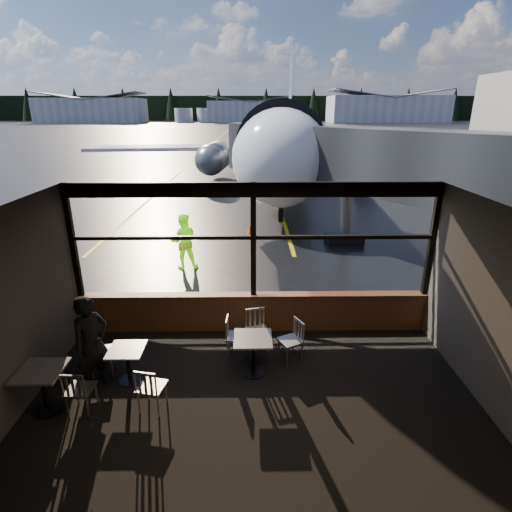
{
  "coord_description": "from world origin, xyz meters",
  "views": [
    {
      "loc": [
        -0.05,
        -8.33,
        4.91
      ],
      "look_at": [
        0.07,
        1.0,
        1.5
      ],
      "focal_mm": 28.0,
      "sensor_mm": 36.0,
      "label": 1
    }
  ],
  "objects_px": {
    "chair_near_e": "(290,341)",
    "chair_near_n": "(257,332)",
    "airliner": "(288,99)",
    "cafe_table_mid": "(128,365)",
    "cafe_table_left": "(44,390)",
    "chair_near_w": "(237,337)",
    "cafe_table_near": "(253,356)",
    "passenger": "(92,344)",
    "chair_mid_s": "(152,387)",
    "chair_left_s": "(80,390)",
    "cone_nose": "(250,229)",
    "chair_mid_w": "(102,352)",
    "ground_crew": "(184,241)",
    "jet_bridge": "(355,192)"
  },
  "relations": [
    {
      "from": "jet_bridge",
      "to": "passenger",
      "type": "distance_m",
      "value": 10.08
    },
    {
      "from": "cafe_table_near",
      "to": "cafe_table_mid",
      "type": "height_order",
      "value": "cafe_table_near"
    },
    {
      "from": "cafe_table_near",
      "to": "chair_near_e",
      "type": "relative_size",
      "value": 0.89
    },
    {
      "from": "cafe_table_left",
      "to": "chair_near_e",
      "type": "bearing_deg",
      "value": 18.13
    },
    {
      "from": "jet_bridge",
      "to": "cone_nose",
      "type": "relative_size",
      "value": 22.67
    },
    {
      "from": "airliner",
      "to": "cone_nose",
      "type": "height_order",
      "value": "airliner"
    },
    {
      "from": "chair_mid_w",
      "to": "passenger",
      "type": "relative_size",
      "value": 0.5
    },
    {
      "from": "cone_nose",
      "to": "passenger",
      "type": "bearing_deg",
      "value": -106.29
    },
    {
      "from": "chair_near_n",
      "to": "cone_nose",
      "type": "distance_m",
      "value": 8.69
    },
    {
      "from": "airliner",
      "to": "chair_near_e",
      "type": "distance_m",
      "value": 24.23
    },
    {
      "from": "chair_mid_s",
      "to": "passenger",
      "type": "relative_size",
      "value": 0.49
    },
    {
      "from": "chair_near_e",
      "to": "chair_near_n",
      "type": "distance_m",
      "value": 0.74
    },
    {
      "from": "cafe_table_near",
      "to": "chair_left_s",
      "type": "height_order",
      "value": "chair_left_s"
    },
    {
      "from": "chair_mid_w",
      "to": "passenger",
      "type": "height_order",
      "value": "passenger"
    },
    {
      "from": "chair_left_s",
      "to": "ground_crew",
      "type": "height_order",
      "value": "ground_crew"
    },
    {
      "from": "cafe_table_near",
      "to": "passenger",
      "type": "bearing_deg",
      "value": -172.64
    },
    {
      "from": "airliner",
      "to": "chair_near_n",
      "type": "relative_size",
      "value": 38.74
    },
    {
      "from": "jet_bridge",
      "to": "chair_near_w",
      "type": "bearing_deg",
      "value": -121.15
    },
    {
      "from": "chair_near_w",
      "to": "chair_left_s",
      "type": "height_order",
      "value": "chair_left_s"
    },
    {
      "from": "chair_mid_w",
      "to": "cone_nose",
      "type": "distance_m",
      "value": 9.8
    },
    {
      "from": "airliner",
      "to": "ground_crew",
      "type": "xyz_separation_m",
      "value": [
        -4.9,
        -18.3,
        -4.76
      ]
    },
    {
      "from": "airliner",
      "to": "cafe_table_mid",
      "type": "height_order",
      "value": "airliner"
    },
    {
      "from": "cafe_table_mid",
      "to": "chair_near_n",
      "type": "height_order",
      "value": "chair_near_n"
    },
    {
      "from": "cafe_table_near",
      "to": "jet_bridge",
      "type": "bearing_deg",
      "value": 63.2
    },
    {
      "from": "chair_near_e",
      "to": "chair_near_n",
      "type": "height_order",
      "value": "chair_near_n"
    },
    {
      "from": "cafe_table_left",
      "to": "ground_crew",
      "type": "relative_size",
      "value": 0.45
    },
    {
      "from": "airliner",
      "to": "cafe_table_near",
      "type": "relative_size",
      "value": 46.23
    },
    {
      "from": "airliner",
      "to": "cafe_table_left",
      "type": "relative_size",
      "value": 45.23
    },
    {
      "from": "chair_mid_s",
      "to": "chair_mid_w",
      "type": "distance_m",
      "value": 1.61
    },
    {
      "from": "cafe_table_left",
      "to": "chair_near_n",
      "type": "height_order",
      "value": "chair_near_n"
    },
    {
      "from": "airliner",
      "to": "cafe_table_mid",
      "type": "relative_size",
      "value": 51.87
    },
    {
      "from": "cafe_table_near",
      "to": "chair_mid_w",
      "type": "relative_size",
      "value": 0.86
    },
    {
      "from": "cone_nose",
      "to": "chair_mid_s",
      "type": "bearing_deg",
      "value": -99.17
    },
    {
      "from": "ground_crew",
      "to": "jet_bridge",
      "type": "bearing_deg",
      "value": -174.48
    },
    {
      "from": "airliner",
      "to": "cafe_table_left",
      "type": "xyz_separation_m",
      "value": [
        -6.26,
        -25.01,
        -5.26
      ]
    },
    {
      "from": "airliner",
      "to": "cafe_table_near",
      "type": "height_order",
      "value": "airliner"
    },
    {
      "from": "airliner",
      "to": "jet_bridge",
      "type": "bearing_deg",
      "value": -80.86
    },
    {
      "from": "chair_near_n",
      "to": "ground_crew",
      "type": "distance_m",
      "value": 5.51
    },
    {
      "from": "cafe_table_left",
      "to": "chair_near_w",
      "type": "height_order",
      "value": "chair_near_w"
    },
    {
      "from": "cafe_table_near",
      "to": "chair_near_w",
      "type": "bearing_deg",
      "value": 118.82
    },
    {
      "from": "cafe_table_mid",
      "to": "cafe_table_left",
      "type": "bearing_deg",
      "value": -147.15
    },
    {
      "from": "cafe_table_near",
      "to": "ground_crew",
      "type": "relative_size",
      "value": 0.44
    },
    {
      "from": "chair_left_s",
      "to": "passenger",
      "type": "relative_size",
      "value": 0.48
    },
    {
      "from": "cone_nose",
      "to": "cafe_table_near",
      "type": "bearing_deg",
      "value": -89.62
    },
    {
      "from": "airliner",
      "to": "chair_mid_s",
      "type": "relative_size",
      "value": 40.99
    },
    {
      "from": "cafe_table_near",
      "to": "chair_mid_s",
      "type": "bearing_deg",
      "value": -150.32
    },
    {
      "from": "cone_nose",
      "to": "jet_bridge",
      "type": "bearing_deg",
      "value": -31.36
    },
    {
      "from": "chair_near_e",
      "to": "chair_mid_s",
      "type": "distance_m",
      "value": 2.89
    },
    {
      "from": "cafe_table_near",
      "to": "cafe_table_mid",
      "type": "xyz_separation_m",
      "value": [
        -2.37,
        -0.22,
        -0.04
      ]
    },
    {
      "from": "chair_mid_s",
      "to": "cafe_table_left",
      "type": "bearing_deg",
      "value": -168.04
    }
  ]
}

